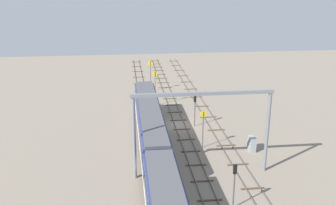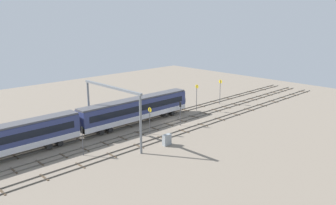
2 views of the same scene
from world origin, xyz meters
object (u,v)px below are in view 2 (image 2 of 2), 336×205
object	(u,v)px
signal_light_trackside_approach	(180,110)
signal_light_trackside_departure	(82,137)
train	(81,123)
speed_sign_mid_trackside	(150,117)
speed_sign_far_trackside	(220,89)
overhead_gantry	(112,102)
relay_cabinet	(167,140)
speed_sign_near_foreground	(197,94)

from	to	relation	value
signal_light_trackside_approach	signal_light_trackside_departure	xyz separation A→B (m)	(-20.43, 0.15, -0.08)
train	speed_sign_mid_trackside	size ratio (longest dim) A/B	10.52
speed_sign_far_trackside	signal_light_trackside_departure	bearing A→B (deg)	-172.96
speed_sign_far_trackside	signal_light_trackside_departure	xyz separation A→B (m)	(-38.86, -4.80, -0.72)
speed_sign_mid_trackside	train	bearing A→B (deg)	146.25
speed_sign_mid_trackside	signal_light_trackside_approach	bearing A→B (deg)	-2.52
overhead_gantry	speed_sign_mid_trackside	distance (m)	7.68
signal_light_trackside_departure	relay_cabinet	bearing A→B (deg)	-25.78
speed_sign_mid_trackside	signal_light_trackside_departure	xyz separation A→B (m)	(-13.21, -0.17, -0.14)
speed_sign_near_foreground	signal_light_trackside_approach	xyz separation A→B (m)	(-10.03, -4.78, -0.62)
train	speed_sign_near_foreground	world-z (taller)	speed_sign_near_foreground
train	speed_sign_near_foreground	size ratio (longest dim) A/B	8.79
signal_light_trackside_departure	relay_cabinet	distance (m)	13.10
speed_sign_mid_trackside	relay_cabinet	distance (m)	6.37
speed_sign_mid_trackside	speed_sign_far_trackside	size ratio (longest dim) A/B	0.84
train	relay_cabinet	distance (m)	14.73
speed_sign_near_foreground	relay_cabinet	world-z (taller)	speed_sign_near_foreground
overhead_gantry	speed_sign_mid_trackside	world-z (taller)	overhead_gantry
train	speed_sign_mid_trackside	xyz separation A→B (m)	(9.60, -6.42, 0.38)
train	relay_cabinet	world-z (taller)	train
overhead_gantry	train	bearing A→B (deg)	121.24
train	signal_light_trackside_approach	bearing A→B (deg)	-21.81
speed_sign_far_trackside	signal_light_trackside_departure	size ratio (longest dim) A/B	1.29
speed_sign_mid_trackside	speed_sign_near_foreground	bearing A→B (deg)	14.51
train	signal_light_trackside_departure	bearing A→B (deg)	-118.72
speed_sign_far_trackside	signal_light_trackside_departure	distance (m)	39.16
speed_sign_mid_trackside	signal_light_trackside_departure	size ratio (longest dim) A/B	1.09
speed_sign_far_trackside	relay_cabinet	size ratio (longest dim) A/B	3.19
speed_sign_near_foreground	speed_sign_far_trackside	bearing A→B (deg)	1.16
train	overhead_gantry	xyz separation A→B (m)	(2.98, -4.91, 3.96)
speed_sign_mid_trackside	signal_light_trackside_approach	xyz separation A→B (m)	(7.22, -0.32, -0.07)
speed_sign_near_foreground	speed_sign_far_trackside	xyz separation A→B (m)	(8.40, 0.17, 0.02)
speed_sign_far_trackside	signal_light_trackside_approach	world-z (taller)	speed_sign_far_trackside
train	speed_sign_far_trackside	distance (m)	35.31
speed_sign_near_foreground	speed_sign_mid_trackside	world-z (taller)	speed_sign_near_foreground
relay_cabinet	signal_light_trackside_approach	bearing A→B (deg)	31.97
train	relay_cabinet	bearing A→B (deg)	-56.62
speed_sign_near_foreground	speed_sign_far_trackside	size ratio (longest dim) A/B	1.01
speed_sign_mid_trackside	relay_cabinet	world-z (taller)	speed_sign_mid_trackside
speed_sign_mid_trackside	signal_light_trackside_departure	bearing A→B (deg)	-179.28
overhead_gantry	signal_light_trackside_approach	size ratio (longest dim) A/B	3.23
speed_sign_mid_trackside	signal_light_trackside_approach	size ratio (longest dim) A/B	1.05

